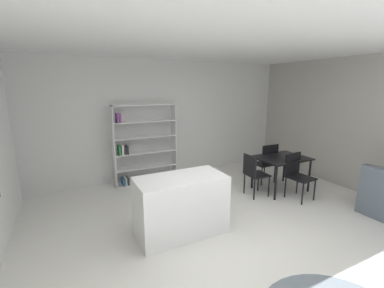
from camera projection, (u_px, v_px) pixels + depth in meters
ground_plane at (226, 237)px, 3.86m from camera, size 9.82×9.82×0.00m
ceiling_slab at (232, 33)px, 3.24m from camera, size 7.14×6.27×0.06m
back_partition at (156, 120)px, 6.27m from camera, size 7.14×0.06×2.85m
right_partition_gray at (377, 128)px, 5.10m from camera, size 0.06×6.27×2.85m
kitchen_island at (181, 205)px, 3.90m from camera, size 1.34×0.67×0.91m
open_bookshelf at (142, 145)px, 5.90m from camera, size 1.45×0.31×1.83m
dining_table at (281, 161)px, 5.52m from camera, size 1.07×0.82×0.74m
dining_chair_island_side at (253, 172)px, 5.23m from camera, size 0.44×0.44×0.88m
dining_chair_far at (267, 161)px, 5.92m from camera, size 0.45×0.41×0.94m
dining_chair_near at (297, 172)px, 5.16m from camera, size 0.48×0.50×0.91m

